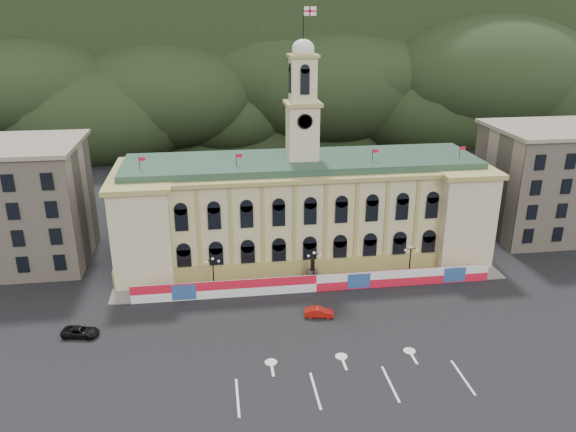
{
  "coord_description": "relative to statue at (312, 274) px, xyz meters",
  "views": [
    {
      "loc": [
        -13.33,
        -52.83,
        37.23
      ],
      "look_at": [
        -3.52,
        18.0,
        10.23
      ],
      "focal_mm": 35.0,
      "sensor_mm": 36.0,
      "label": 1
    }
  ],
  "objects": [
    {
      "name": "hoarding_fence",
      "position": [
        0.06,
        -2.93,
        0.06
      ],
      "size": [
        50.0,
        0.44,
        2.5
      ],
      "color": "red",
      "rests_on": "ground"
    },
    {
      "name": "lamp_center",
      "position": [
        0.0,
        -1.0,
        1.89
      ],
      "size": [
        1.96,
        0.44,
        5.15
      ],
      "color": "black",
      "rests_on": "ground"
    },
    {
      "name": "black_suv",
      "position": [
        -30.0,
        -10.19,
        -0.58
      ],
      "size": [
        3.68,
        5.15,
        1.22
      ],
      "primitive_type": "imported",
      "rotation": [
        0.0,
        0.0,
        1.38
      ],
      "color": "black",
      "rests_on": "ground"
    },
    {
      "name": "city_hall",
      "position": [
        0.0,
        9.63,
        6.66
      ],
      "size": [
        56.2,
        17.6,
        37.1
      ],
      "color": "beige",
      "rests_on": "ground"
    },
    {
      "name": "hill_ridge",
      "position": [
        0.03,
        103.99,
        18.3
      ],
      "size": [
        230.0,
        80.0,
        64.0
      ],
      "color": "black",
      "rests_on": "ground"
    },
    {
      "name": "lamp_left",
      "position": [
        -14.0,
        -1.0,
        1.89
      ],
      "size": [
        1.96,
        0.44,
        5.15
      ],
      "color": "black",
      "rests_on": "ground"
    },
    {
      "name": "red_sedan",
      "position": [
        -0.87,
        -9.63,
        -0.57
      ],
      "size": [
        2.54,
        4.17,
        1.23
      ],
      "primitive_type": "imported",
      "rotation": [
        0.0,
        0.0,
        1.4
      ],
      "color": "#B0130C",
      "rests_on": "ground"
    },
    {
      "name": "statue",
      "position": [
        0.0,
        0.0,
        0.0
      ],
      "size": [
        1.4,
        1.4,
        3.72
      ],
      "color": "#595651",
      "rests_on": "ground"
    },
    {
      "name": "lane_markings",
      "position": [
        0.0,
        -23.0,
        -1.18
      ],
      "size": [
        26.0,
        10.0,
        0.02
      ],
      "primitive_type": null,
      "color": "white",
      "rests_on": "ground"
    },
    {
      "name": "side_building_right",
      "position": [
        43.0,
        12.93,
        8.14
      ],
      "size": [
        21.0,
        17.0,
        18.6
      ],
      "color": "tan",
      "rests_on": "ground"
    },
    {
      "name": "side_building_left",
      "position": [
        -43.0,
        12.93,
        8.14
      ],
      "size": [
        21.0,
        17.0,
        18.6
      ],
      "color": "tan",
      "rests_on": "ground"
    },
    {
      "name": "ground",
      "position": [
        0.0,
        -18.0,
        -1.19
      ],
      "size": [
        260.0,
        260.0,
        0.0
      ],
      "primitive_type": "plane",
      "color": "black",
      "rests_on": "ground"
    },
    {
      "name": "lamp_right",
      "position": [
        14.0,
        -1.0,
        1.89
      ],
      "size": [
        1.96,
        0.44,
        5.15
      ],
      "color": "black",
      "rests_on": "ground"
    },
    {
      "name": "pavement",
      "position": [
        0.0,
        -0.25,
        -1.11
      ],
      "size": [
        56.0,
        5.5,
        0.16
      ],
      "primitive_type": "cube",
      "color": "slate",
      "rests_on": "ground"
    }
  ]
}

